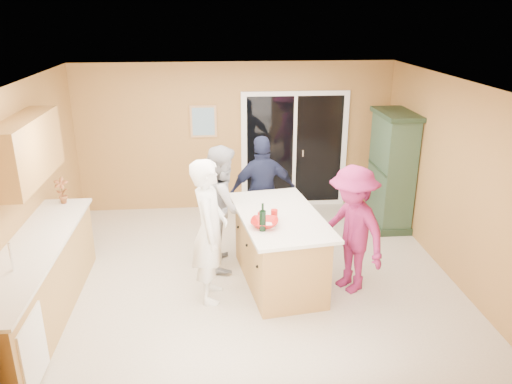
{
  "coord_description": "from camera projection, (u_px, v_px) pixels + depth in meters",
  "views": [
    {
      "loc": [
        -0.4,
        -6.06,
        3.43
      ],
      "look_at": [
        0.15,
        0.1,
        1.15
      ],
      "focal_mm": 35.0,
      "sensor_mm": 36.0,
      "label": 1
    }
  ],
  "objects": [
    {
      "name": "floor",
      "position": [
        246.0,
        273.0,
        6.88
      ],
      "size": [
        5.5,
        5.5,
        0.0
      ],
      "primitive_type": "plane",
      "color": "beige",
      "rests_on": "ground"
    },
    {
      "name": "ceiling",
      "position": [
        244.0,
        82.0,
        5.98
      ],
      "size": [
        5.5,
        5.0,
        0.1
      ],
      "primitive_type": "cube",
      "color": "silver",
      "rests_on": "wall_back"
    },
    {
      "name": "wall_back",
      "position": [
        235.0,
        137.0,
        8.77
      ],
      "size": [
        5.5,
        0.1,
        2.6
      ],
      "primitive_type": "cube",
      "color": "tan",
      "rests_on": "ground"
    },
    {
      "name": "wall_front",
      "position": [
        266.0,
        284.0,
        4.1
      ],
      "size": [
        5.5,
        0.1,
        2.6
      ],
      "primitive_type": "cube",
      "color": "tan",
      "rests_on": "ground"
    },
    {
      "name": "wall_left",
      "position": [
        25.0,
        191.0,
        6.2
      ],
      "size": [
        0.1,
        5.0,
        2.6
      ],
      "primitive_type": "cube",
      "color": "tan",
      "rests_on": "ground"
    },
    {
      "name": "wall_right",
      "position": [
        450.0,
        178.0,
        6.66
      ],
      "size": [
        0.1,
        5.0,
        2.6
      ],
      "primitive_type": "cube",
      "color": "tan",
      "rests_on": "ground"
    },
    {
      "name": "left_cabinet_run",
      "position": [
        33.0,
        293.0,
        5.54
      ],
      "size": [
        0.65,
        3.05,
        1.24
      ],
      "color": "#AB8042",
      "rests_on": "floor"
    },
    {
      "name": "upper_cabinets",
      "position": [
        27.0,
        150.0,
        5.83
      ],
      "size": [
        0.35,
        1.6,
        0.75
      ],
      "primitive_type": "cube",
      "color": "#AB8042",
      "rests_on": "wall_left"
    },
    {
      "name": "sliding_door",
      "position": [
        294.0,
        150.0,
        8.91
      ],
      "size": [
        1.9,
        0.07,
        2.1
      ],
      "color": "white",
      "rests_on": "floor"
    },
    {
      "name": "framed_picture",
      "position": [
        203.0,
        121.0,
        8.6
      ],
      "size": [
        0.46,
        0.04,
        0.56
      ],
      "color": "tan",
      "rests_on": "wall_back"
    },
    {
      "name": "kitchen_island",
      "position": [
        279.0,
        250.0,
        6.52
      ],
      "size": [
        1.25,
        1.96,
        0.97
      ],
      "rotation": [
        0.0,
        0.0,
        0.14
      ],
      "color": "#AB8042",
      "rests_on": "floor"
    },
    {
      "name": "green_hutch",
      "position": [
        391.0,
        171.0,
        8.13
      ],
      "size": [
        0.55,
        1.04,
        1.92
      ],
      "color": "#1F3220",
      "rests_on": "floor"
    },
    {
      "name": "woman_white",
      "position": [
        210.0,
        231.0,
        6.01
      ],
      "size": [
        0.48,
        0.69,
        1.81
      ],
      "primitive_type": "imported",
      "rotation": [
        0.0,
        0.0,
        1.5
      ],
      "color": "white",
      "rests_on": "floor"
    },
    {
      "name": "woman_grey",
      "position": [
        223.0,
        207.0,
        6.87
      ],
      "size": [
        0.66,
        0.85,
        1.73
      ],
      "primitive_type": "imported",
      "rotation": [
        0.0,
        0.0,
        1.56
      ],
      "color": "#98989A",
      "rests_on": "floor"
    },
    {
      "name": "woman_navy",
      "position": [
        263.0,
        193.0,
        7.4
      ],
      "size": [
        1.05,
        0.54,
        1.72
      ],
      "primitive_type": "imported",
      "rotation": [
        0.0,
        0.0,
        3.27
      ],
      "color": "#1A203A",
      "rests_on": "floor"
    },
    {
      "name": "woman_magenta",
      "position": [
        352.0,
        230.0,
        6.24
      ],
      "size": [
        1.05,
        1.24,
        1.66
      ],
      "primitive_type": "imported",
      "rotation": [
        0.0,
        0.0,
        -1.08
      ],
      "color": "#97215D",
      "rests_on": "floor"
    },
    {
      "name": "serving_bowl",
      "position": [
        264.0,
        223.0,
        5.99
      ],
      "size": [
        0.39,
        0.39,
        0.08
      ],
      "primitive_type": "imported",
      "rotation": [
        0.0,
        0.0,
        -0.19
      ],
      "color": "red",
      "rests_on": "kitchen_island"
    },
    {
      "name": "tulip_vase",
      "position": [
        62.0,
        191.0,
        6.72
      ],
      "size": [
        0.2,
        0.13,
        0.37
      ],
      "primitive_type": "imported",
      "rotation": [
        0.0,
        0.0,
        0.02
      ],
      "color": "red",
      "rests_on": "left_cabinet_run"
    },
    {
      "name": "tumbler_near",
      "position": [
        260.0,
        216.0,
        6.16
      ],
      "size": [
        0.07,
        0.07,
        0.1
      ],
      "primitive_type": "cylinder",
      "rotation": [
        0.0,
        0.0,
        0.01
      ],
      "color": "red",
      "rests_on": "kitchen_island"
    },
    {
      "name": "tumbler_far",
      "position": [
        274.0,
        215.0,
        6.18
      ],
      "size": [
        0.11,
        0.11,
        0.13
      ],
      "primitive_type": "cylinder",
      "rotation": [
        0.0,
        0.0,
        -0.26
      ],
      "color": "red",
      "rests_on": "kitchen_island"
    },
    {
      "name": "wine_bottle",
      "position": [
        263.0,
        220.0,
        5.84
      ],
      "size": [
        0.08,
        0.08,
        0.34
      ],
      "rotation": [
        0.0,
        0.0,
        0.11
      ],
      "color": "black",
      "rests_on": "kitchen_island"
    },
    {
      "name": "white_plate",
      "position": [
        268.0,
        225.0,
        6.01
      ],
      "size": [
        0.23,
        0.23,
        0.01
      ],
      "primitive_type": "cylinder",
      "rotation": [
        0.0,
        0.0,
        0.11
      ],
      "color": "white",
      "rests_on": "kitchen_island"
    }
  ]
}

